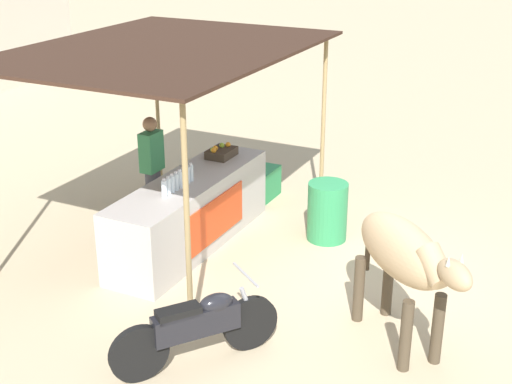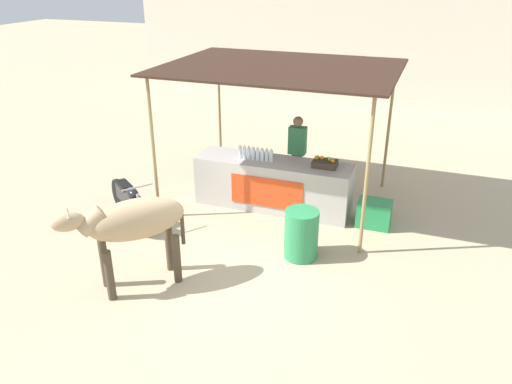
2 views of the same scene
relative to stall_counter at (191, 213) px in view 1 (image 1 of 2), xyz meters
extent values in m
plane|color=tan|center=(0.00, -2.20, -0.48)|extent=(60.00, 60.00, 0.00)
cube|color=#B2ADA8|center=(0.00, 0.00, 0.00)|extent=(3.00, 0.80, 0.96)
cube|color=red|center=(0.00, -0.41, 0.00)|extent=(1.40, 0.02, 0.58)
cube|color=#382319|center=(0.00, 0.30, 2.18)|extent=(4.20, 3.20, 0.04)
cylinder|color=#997F51|center=(-1.89, -1.14, 0.85)|extent=(0.06, 0.06, 2.66)
cylinder|color=#997F51|center=(1.89, -1.14, 0.85)|extent=(0.06, 0.06, 2.66)
cylinder|color=#997F51|center=(1.89, 1.74, 0.85)|extent=(0.06, 0.06, 2.66)
cylinder|color=silver|center=(-0.67, -0.05, 0.59)|extent=(0.07, 0.07, 0.22)
cylinder|color=white|center=(-0.67, -0.05, 0.71)|extent=(0.04, 0.04, 0.03)
cylinder|color=silver|center=(-0.58, -0.05, 0.59)|extent=(0.07, 0.07, 0.22)
cylinder|color=white|center=(-0.58, -0.05, 0.71)|extent=(0.04, 0.04, 0.03)
cylinder|color=silver|center=(-0.48, -0.05, 0.59)|extent=(0.07, 0.07, 0.22)
cylinder|color=white|center=(-0.48, -0.05, 0.71)|extent=(0.04, 0.04, 0.03)
cylinder|color=silver|center=(-0.40, -0.05, 0.59)|extent=(0.07, 0.07, 0.22)
cylinder|color=white|center=(-0.40, -0.05, 0.71)|extent=(0.04, 0.04, 0.03)
cylinder|color=silver|center=(-0.30, -0.05, 0.59)|extent=(0.07, 0.07, 0.22)
cylinder|color=white|center=(-0.30, -0.05, 0.71)|extent=(0.04, 0.04, 0.03)
cylinder|color=silver|center=(-0.21, -0.05, 0.59)|extent=(0.07, 0.07, 0.22)
cylinder|color=white|center=(-0.21, -0.05, 0.71)|extent=(0.04, 0.04, 0.03)
cylinder|color=silver|center=(-0.12, -0.05, 0.59)|extent=(0.07, 0.07, 0.22)
cylinder|color=white|center=(-0.12, -0.05, 0.71)|extent=(0.04, 0.04, 0.03)
cylinder|color=silver|center=(-0.03, -0.05, 0.59)|extent=(0.07, 0.07, 0.22)
cylinder|color=white|center=(-0.03, -0.05, 0.71)|extent=(0.04, 0.04, 0.03)
cube|color=#3F3326|center=(0.97, 0.05, 0.54)|extent=(0.44, 0.32, 0.12)
sphere|color=#8CB22D|center=(1.05, 0.09, 0.63)|extent=(0.08, 0.08, 0.08)
sphere|color=orange|center=(0.80, 0.08, 0.63)|extent=(0.08, 0.08, 0.08)
sphere|color=orange|center=(0.90, 0.11, 0.63)|extent=(0.08, 0.08, 0.08)
sphere|color=#8CB22D|center=(0.82, 0.10, 0.63)|extent=(0.08, 0.08, 0.08)
sphere|color=orange|center=(1.12, 0.02, 0.63)|extent=(0.08, 0.08, 0.08)
cylinder|color=#383842|center=(0.25, 0.75, -0.04)|extent=(0.22, 0.22, 0.88)
cube|color=#337F4C|center=(0.25, 0.75, 0.68)|extent=(0.34, 0.20, 0.56)
sphere|color=#8C6647|center=(0.25, 0.75, 1.07)|extent=(0.20, 0.20, 0.20)
cube|color=#268C4C|center=(1.96, -0.10, -0.24)|extent=(0.60, 0.44, 0.48)
cylinder|color=#2D8C51|center=(1.00, -1.58, -0.07)|extent=(0.55, 0.55, 0.82)
ellipsoid|color=tan|center=(-1.01, -3.13, 0.60)|extent=(1.34, 1.37, 0.60)
cylinder|color=#493D2C|center=(-1.21, -3.61, -0.09)|extent=(0.12, 0.12, 0.78)
cylinder|color=#493D2C|center=(-1.47, -3.36, -0.09)|extent=(0.12, 0.12, 0.78)
cylinder|color=#493D2C|center=(-0.54, -2.89, -0.09)|extent=(0.12, 0.12, 0.78)
cylinder|color=#493D2C|center=(-0.80, -2.64, -0.09)|extent=(0.12, 0.12, 0.78)
cylinder|color=tan|center=(-1.41, -3.56, 0.71)|extent=(0.48, 0.49, 0.41)
ellipsoid|color=tan|center=(-1.62, -3.77, 0.77)|extent=(0.46, 0.47, 0.26)
cone|color=beige|center=(-1.56, -3.81, 0.91)|extent=(0.05, 0.05, 0.10)
cone|color=beige|center=(-1.66, -3.71, 0.91)|extent=(0.05, 0.05, 0.10)
cylinder|color=#493D2C|center=(-0.55, -2.64, 0.33)|extent=(0.06, 0.06, 0.60)
cylinder|color=black|center=(-1.82, -1.81, -0.18)|extent=(0.53, 0.42, 0.60)
cylinder|color=black|center=(-2.78, -1.10, -0.18)|extent=(0.53, 0.42, 0.60)
cube|color=black|center=(-2.30, -1.46, 0.00)|extent=(0.83, 0.68, 0.28)
ellipsoid|color=black|center=(-2.12, -1.59, 0.16)|extent=(0.41, 0.38, 0.20)
cube|color=black|center=(-2.44, -1.35, 0.16)|extent=(0.46, 0.41, 0.10)
cylinder|color=#99999E|center=(-1.86, -1.78, 0.40)|extent=(0.35, 0.46, 0.03)
cylinder|color=#99999E|center=(-1.84, -1.80, 0.02)|extent=(0.19, 0.16, 0.49)
camera|label=1|loc=(-7.46, -4.67, 3.85)|focal=50.00mm
camera|label=2|loc=(2.74, -8.38, 3.88)|focal=35.00mm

